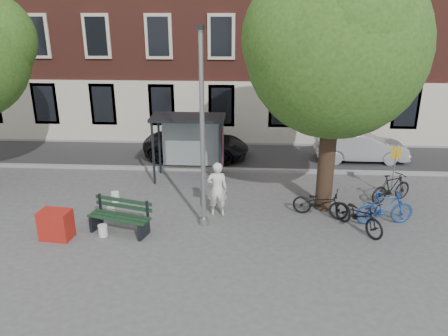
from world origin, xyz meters
TOP-DOWN VIEW (x-y plane):
  - ground at (0.00, 0.00)m, footprint 90.00×90.00m
  - road at (0.00, 7.00)m, footprint 40.00×4.00m
  - curb_near at (0.00, 5.00)m, footprint 40.00×0.25m
  - curb_far at (0.00, 9.00)m, footprint 40.00×0.25m
  - building_row at (0.00, 13.00)m, footprint 30.00×8.00m
  - lamppost at (0.00, 0.00)m, footprint 0.28×0.35m
  - tree_right at (4.01, 1.38)m, footprint 5.76×5.60m
  - bus_shelter at (-0.61, 4.11)m, footprint 2.85×1.45m
  - painter at (0.38, 0.79)m, footprint 0.70×0.48m
  - bench at (-2.53, -0.59)m, footprint 2.05×1.13m
  - bike_a at (3.80, 0.85)m, footprint 1.95×1.20m
  - bike_b at (5.77, 0.42)m, footprint 1.94×0.80m
  - bike_c at (4.84, -0.07)m, footprint 1.66×2.04m
  - bike_d at (6.50, 2.19)m, footprint 1.79×1.27m
  - car_dark at (-1.00, 6.71)m, footprint 4.86×2.42m
  - car_silver at (6.47, 6.73)m, footprint 4.09×1.47m
  - red_stand at (-4.34, -1.11)m, footprint 0.96×0.69m
  - bucket_a at (-3.13, 0.37)m, footprint 0.30×0.30m
  - bucket_b at (-3.37, 1.64)m, footprint 0.31×0.31m
  - bucket_c at (-3.00, -0.90)m, footprint 0.30×0.30m
  - notice_sign at (6.68, 2.72)m, footprint 0.32×0.12m

SIDE VIEW (x-z plane):
  - ground at x=0.00m, z-range 0.00..0.00m
  - road at x=0.00m, z-range 0.00..0.01m
  - curb_near at x=0.00m, z-range 0.00..0.12m
  - curb_far at x=0.00m, z-range 0.00..0.12m
  - bucket_a at x=-3.13m, z-range 0.00..0.36m
  - bucket_b at x=-3.37m, z-range 0.00..0.36m
  - bucket_c at x=-3.00m, z-range 0.00..0.36m
  - red_stand at x=-4.34m, z-range 0.00..0.90m
  - bench at x=-2.53m, z-range -0.04..0.97m
  - bike_a at x=3.80m, z-range 0.00..0.97m
  - bike_c at x=4.84m, z-range 0.00..1.04m
  - bike_d at x=6.50m, z-range 0.00..1.06m
  - bike_b at x=5.77m, z-range 0.00..1.13m
  - car_dark at x=-1.00m, z-range 0.00..1.32m
  - car_silver at x=6.47m, z-range 0.00..1.34m
  - painter at x=0.38m, z-range 0.00..1.86m
  - notice_sign at x=6.68m, z-range 0.42..2.31m
  - bus_shelter at x=-0.61m, z-range 0.61..3.23m
  - lamppost at x=0.00m, z-range -0.27..5.84m
  - tree_right at x=4.01m, z-range 1.52..9.72m
  - building_row at x=0.00m, z-range 0.00..14.00m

